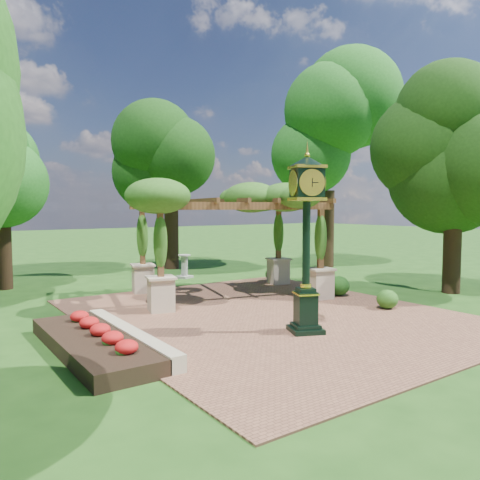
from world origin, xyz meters
TOP-DOWN VIEW (x-y plane):
  - ground at (0.00, 0.00)m, footprint 120.00×120.00m
  - brick_plaza at (0.00, 1.00)m, footprint 10.00×12.00m
  - border_wall at (-4.60, 0.50)m, footprint 0.35×5.00m
  - flower_bed at (-5.50, 0.50)m, footprint 1.50×5.00m
  - pedestal_clock at (-0.47, -1.13)m, footprint 1.19×1.19m
  - pergola at (0.70, 4.23)m, footprint 7.38×5.57m
  - sundial at (1.48, 9.07)m, footprint 0.80×0.80m
  - shrub_front at (3.58, -0.57)m, footprint 0.78×0.78m
  - shrub_mid at (3.94, 1.85)m, footprint 1.05×1.05m
  - shrub_back at (4.14, 5.92)m, footprint 0.68×0.68m
  - tree_west_far at (-5.79, 10.61)m, footprint 3.45×3.45m
  - tree_north at (2.52, 12.40)m, footprint 4.41×4.41m
  - tree_east_far at (9.81, 8.20)m, footprint 5.21×5.21m
  - tree_east_near at (8.04, -0.08)m, footprint 4.18×4.18m

SIDE VIEW (x-z plane):
  - ground at x=0.00m, z-range 0.00..0.00m
  - brick_plaza at x=0.00m, z-range 0.00..0.04m
  - flower_bed at x=-5.50m, z-range 0.00..0.36m
  - border_wall at x=-4.60m, z-range 0.00..0.40m
  - shrub_back at x=4.14m, z-range 0.04..0.61m
  - shrub_front at x=3.58m, z-range 0.04..0.64m
  - shrub_mid at x=3.94m, z-range 0.04..0.75m
  - sundial at x=1.48m, z-range -0.07..1.02m
  - pedestal_clock at x=-0.47m, z-range 0.45..5.06m
  - pergola at x=0.70m, z-range 1.32..5.46m
  - tree_west_far at x=-5.79m, z-range 1.25..8.06m
  - tree_east_near at x=8.04m, z-range 1.54..9.79m
  - tree_north at x=2.52m, z-range 1.54..9.84m
  - tree_east_far at x=9.81m, z-range 2.01..12.74m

